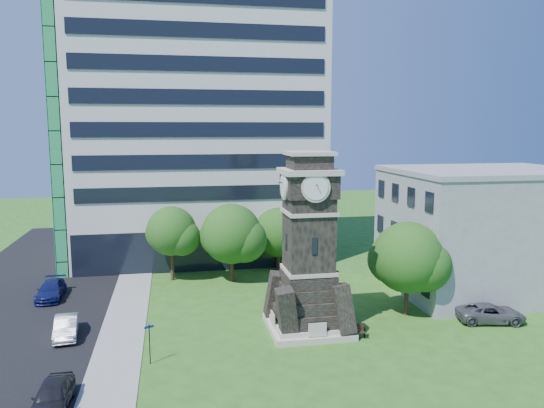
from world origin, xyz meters
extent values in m
plane|color=#2D5E1B|center=(0.00, 0.00, 0.00)|extent=(160.00, 160.00, 0.00)
cube|color=gray|center=(-9.50, 5.00, 0.03)|extent=(3.00, 70.00, 0.06)
cube|color=beige|center=(3.00, 2.00, 0.20)|extent=(5.40, 5.40, 0.40)
cube|color=beige|center=(3.00, 2.00, 0.55)|extent=(4.80, 4.80, 0.30)
cube|color=black|center=(3.00, 2.00, 7.20)|extent=(3.00, 3.00, 6.40)
cube|color=beige|center=(3.00, 2.00, 4.20)|extent=(3.25, 3.25, 0.25)
cube|color=beige|center=(3.00, 2.00, 8.20)|extent=(3.25, 3.25, 0.25)
cube|color=black|center=(3.00, 0.48, 6.20)|extent=(0.35, 0.08, 1.10)
cube|color=black|center=(3.00, 2.00, 10.00)|extent=(3.30, 3.30, 1.60)
cube|color=beige|center=(3.00, 2.00, 10.90)|extent=(3.70, 3.70, 0.35)
cylinder|color=white|center=(3.00, 0.23, 10.00)|extent=(1.56, 0.06, 1.56)
cylinder|color=white|center=(1.23, 2.00, 10.00)|extent=(0.06, 1.56, 1.56)
cube|color=black|center=(3.00, 2.00, 11.50)|extent=(2.60, 2.60, 0.90)
cube|color=beige|center=(3.00, 2.00, 12.10)|extent=(3.00, 3.00, 0.25)
cube|color=silver|center=(-3.00, 26.00, 14.00)|extent=(25.00, 15.00, 28.00)
cube|color=black|center=(-3.00, 18.80, 2.00)|extent=(24.50, 0.80, 4.00)
cube|color=#9FA1A4|center=(20.00, 8.00, 5.00)|extent=(15.00, 12.00, 10.00)
cube|color=#9FA1A4|center=(20.00, 8.00, 10.20)|extent=(15.20, 12.20, 0.40)
imported|color=black|center=(-11.98, -5.88, 0.71)|extent=(1.78, 4.20, 1.42)
imported|color=#B3B6BB|center=(-13.09, 3.74, 0.67)|extent=(1.88, 4.19, 1.34)
imported|color=#121851|center=(-15.83, 12.41, 0.68)|extent=(2.03, 4.75, 1.37)
imported|color=#57565C|center=(16.16, 0.85, 0.66)|extent=(5.10, 3.13, 1.32)
cube|color=black|center=(4.56, -0.11, 0.36)|extent=(0.06, 0.47, 0.73)
cube|color=black|center=(6.33, -0.11, 0.36)|extent=(0.06, 0.47, 0.73)
cube|color=black|center=(5.45, -0.11, 0.47)|extent=(1.87, 0.50, 0.04)
cube|color=black|center=(5.45, 0.12, 0.76)|extent=(1.87, 0.04, 0.41)
cylinder|color=black|center=(-7.47, -1.53, 1.21)|extent=(0.06, 0.06, 2.42)
cube|color=navy|center=(-7.47, -1.53, 2.27)|extent=(0.58, 0.04, 0.15)
cylinder|color=#332114|center=(-6.08, 15.90, 1.32)|extent=(0.32, 0.32, 2.64)
sphere|color=#1D5719|center=(-6.08, 15.90, 4.55)|extent=(4.47, 4.47, 4.47)
sphere|color=#1D5719|center=(-5.19, 15.45, 4.04)|extent=(3.35, 3.35, 3.35)
sphere|color=#1D5719|center=(-6.86, 16.46, 4.26)|extent=(3.13, 3.13, 3.13)
cylinder|color=#332114|center=(-0.82, 14.48, 1.27)|extent=(0.39, 0.39, 2.55)
sphere|color=#305D1B|center=(-0.82, 14.48, 4.38)|extent=(5.39, 5.39, 5.39)
sphere|color=#305D1B|center=(0.26, 13.94, 3.89)|extent=(4.04, 4.04, 4.04)
sphere|color=#305D1B|center=(-1.76, 15.15, 4.10)|extent=(3.78, 3.78, 3.78)
cylinder|color=#332114|center=(4.10, 17.70, 1.07)|extent=(0.36, 0.36, 2.14)
sphere|color=#28631D|center=(4.10, 17.70, 3.69)|extent=(4.84, 4.84, 4.84)
sphere|color=#28631D|center=(5.07, 17.21, 3.27)|extent=(3.63, 3.63, 3.63)
sphere|color=#28631D|center=(3.25, 18.30, 3.45)|extent=(3.39, 3.39, 3.39)
cylinder|color=#332114|center=(10.88, 3.40, 1.27)|extent=(0.33, 0.33, 2.54)
sphere|color=#2B5E1C|center=(10.88, 3.40, 4.37)|extent=(5.24, 5.24, 5.24)
sphere|color=#2B5E1C|center=(11.93, 2.88, 3.88)|extent=(3.93, 3.93, 3.93)
sphere|color=#2B5E1C|center=(9.97, 4.05, 4.09)|extent=(3.67, 3.67, 3.67)
camera|label=1|loc=(-5.96, -31.83, 13.72)|focal=35.00mm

